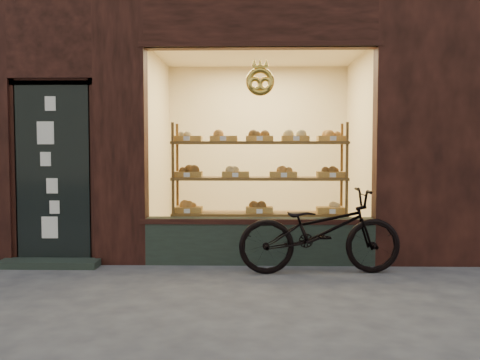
{
  "coord_description": "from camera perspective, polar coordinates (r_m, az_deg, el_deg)",
  "views": [
    {
      "loc": [
        0.37,
        -4.21,
        1.37
      ],
      "look_at": [
        0.22,
        2.0,
        1.01
      ],
      "focal_mm": 40.0,
      "sensor_mm": 36.0,
      "label": 1
    }
  ],
  "objects": [
    {
      "name": "ground",
      "position": [
        4.44,
        -3.55,
        -14.66
      ],
      "size": [
        90.0,
        90.0,
        0.0
      ],
      "primitive_type": "plane",
      "color": "#38393E"
    },
    {
      "name": "bicycle",
      "position": [
        5.97,
        8.5,
        -5.41
      ],
      "size": [
        1.82,
        0.75,
        0.94
      ],
      "primitive_type": "imported",
      "rotation": [
        0.0,
        0.0,
        1.64
      ],
      "color": "black",
      "rests_on": "ground"
    },
    {
      "name": "display_shelf",
      "position": [
        6.77,
        2.08,
        -0.78
      ],
      "size": [
        2.2,
        0.45,
        1.7
      ],
      "color": "brown",
      "rests_on": "ground"
    }
  ]
}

